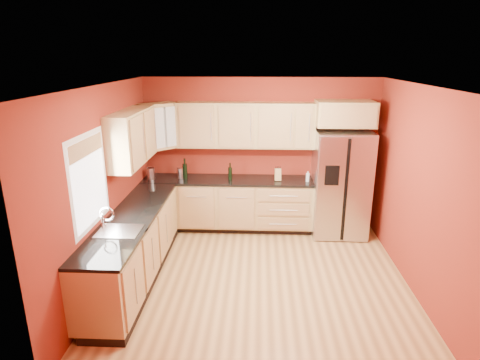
% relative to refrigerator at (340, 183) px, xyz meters
% --- Properties ---
extents(floor, '(4.00, 4.00, 0.00)m').
position_rel_refrigerator_xyz_m(floor, '(-1.35, -1.62, -0.89)').
color(floor, olive).
rests_on(floor, ground).
extents(ceiling, '(4.00, 4.00, 0.00)m').
position_rel_refrigerator_xyz_m(ceiling, '(-1.35, -1.62, 1.71)').
color(ceiling, silver).
rests_on(ceiling, wall_back).
extents(wall_back, '(4.00, 0.04, 2.60)m').
position_rel_refrigerator_xyz_m(wall_back, '(-1.35, 0.38, 0.41)').
color(wall_back, maroon).
rests_on(wall_back, floor).
extents(wall_front, '(4.00, 0.04, 2.60)m').
position_rel_refrigerator_xyz_m(wall_front, '(-1.35, -3.62, 0.41)').
color(wall_front, maroon).
rests_on(wall_front, floor).
extents(wall_left, '(0.04, 4.00, 2.60)m').
position_rel_refrigerator_xyz_m(wall_left, '(-3.35, -1.62, 0.41)').
color(wall_left, maroon).
rests_on(wall_left, floor).
extents(wall_right, '(0.04, 4.00, 2.60)m').
position_rel_refrigerator_xyz_m(wall_right, '(0.65, -1.62, 0.41)').
color(wall_right, maroon).
rests_on(wall_right, floor).
extents(base_cabinets_back, '(2.90, 0.60, 0.88)m').
position_rel_refrigerator_xyz_m(base_cabinets_back, '(-1.90, 0.07, -0.45)').
color(base_cabinets_back, tan).
rests_on(base_cabinets_back, floor).
extents(base_cabinets_left, '(0.60, 2.80, 0.88)m').
position_rel_refrigerator_xyz_m(base_cabinets_left, '(-3.05, -1.62, -0.45)').
color(base_cabinets_left, tan).
rests_on(base_cabinets_left, floor).
extents(countertop_back, '(2.90, 0.62, 0.04)m').
position_rel_refrigerator_xyz_m(countertop_back, '(-1.90, 0.06, 0.01)').
color(countertop_back, black).
rests_on(countertop_back, base_cabinets_back).
extents(countertop_left, '(0.62, 2.80, 0.04)m').
position_rel_refrigerator_xyz_m(countertop_left, '(-3.04, -1.62, 0.01)').
color(countertop_left, black).
rests_on(countertop_left, base_cabinets_left).
extents(upper_cabinets_back, '(2.30, 0.33, 0.75)m').
position_rel_refrigerator_xyz_m(upper_cabinets_back, '(-1.60, 0.21, 0.94)').
color(upper_cabinets_back, tan).
rests_on(upper_cabinets_back, wall_back).
extents(upper_cabinets_left, '(0.33, 1.35, 0.75)m').
position_rel_refrigerator_xyz_m(upper_cabinets_left, '(-3.19, -0.90, 0.94)').
color(upper_cabinets_left, tan).
rests_on(upper_cabinets_left, wall_left).
extents(corner_upper_cabinet, '(0.67, 0.67, 0.75)m').
position_rel_refrigerator_xyz_m(corner_upper_cabinet, '(-3.02, 0.04, 0.94)').
color(corner_upper_cabinet, tan).
rests_on(corner_upper_cabinet, wall_back).
extents(over_fridge_cabinet, '(0.92, 0.60, 0.40)m').
position_rel_refrigerator_xyz_m(over_fridge_cabinet, '(0.00, 0.07, 1.16)').
color(over_fridge_cabinet, tan).
rests_on(over_fridge_cabinet, wall_back).
extents(refrigerator, '(0.90, 0.75, 1.78)m').
position_rel_refrigerator_xyz_m(refrigerator, '(0.00, 0.00, 0.00)').
color(refrigerator, silver).
rests_on(refrigerator, floor).
extents(window, '(0.03, 0.90, 1.00)m').
position_rel_refrigerator_xyz_m(window, '(-3.33, -2.12, 0.66)').
color(window, white).
rests_on(window, wall_left).
extents(sink_faucet, '(0.50, 0.42, 0.30)m').
position_rel_refrigerator_xyz_m(sink_faucet, '(-3.04, -2.12, 0.18)').
color(sink_faucet, silver).
rests_on(sink_faucet, countertop_left).
extents(canister_left, '(0.14, 0.14, 0.20)m').
position_rel_refrigerator_xyz_m(canister_left, '(-3.20, -0.01, 0.13)').
color(canister_left, silver).
rests_on(canister_left, countertop_back).
extents(canister_right, '(0.14, 0.14, 0.18)m').
position_rel_refrigerator_xyz_m(canister_right, '(-2.70, 0.09, 0.12)').
color(canister_right, silver).
rests_on(canister_right, countertop_back).
extents(wine_bottle_a, '(0.08, 0.08, 0.30)m').
position_rel_refrigerator_xyz_m(wine_bottle_a, '(-1.85, 0.02, 0.18)').
color(wine_bottle_a, black).
rests_on(wine_bottle_a, countertop_back).
extents(wine_bottle_b, '(0.10, 0.10, 0.35)m').
position_rel_refrigerator_xyz_m(wine_bottle_b, '(-2.63, 0.07, 0.21)').
color(wine_bottle_b, black).
rests_on(wine_bottle_b, countertop_back).
extents(knife_block, '(0.11, 0.10, 0.21)m').
position_rel_refrigerator_xyz_m(knife_block, '(-1.05, 0.02, 0.13)').
color(knife_block, tan).
rests_on(knife_block, countertop_back).
extents(soap_dispenser, '(0.07, 0.07, 0.18)m').
position_rel_refrigerator_xyz_m(soap_dispenser, '(-0.55, -0.01, 0.12)').
color(soap_dispenser, white).
rests_on(soap_dispenser, countertop_back).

